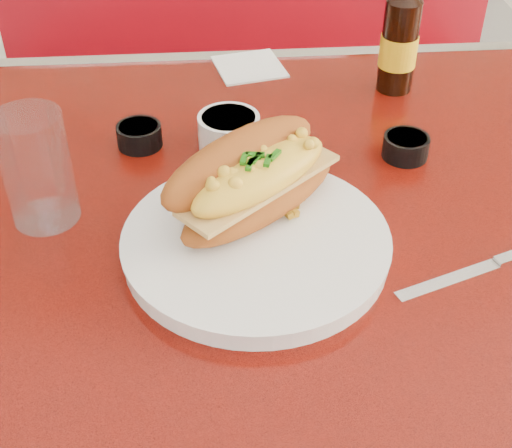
{
  "coord_description": "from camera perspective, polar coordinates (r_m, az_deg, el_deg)",
  "views": [
    {
      "loc": [
        -0.11,
        -0.72,
        1.3
      ],
      "look_at": [
        -0.06,
        -0.1,
        0.81
      ],
      "focal_mm": 50.0,
      "sensor_mm": 36.0,
      "label": 1
    }
  ],
  "objects": [
    {
      "name": "gravy_ramekin",
      "position": [
        0.98,
        -2.18,
        7.47
      ],
      "size": [
        0.09,
        0.09,
        0.05
      ],
      "rotation": [
        0.0,
        0.0,
        -0.09
      ],
      "color": "white",
      "rests_on": "diner_table"
    },
    {
      "name": "sauce_cup_left",
      "position": [
        1.0,
        -9.32,
        7.08
      ],
      "size": [
        0.07,
        0.07,
        0.03
      ],
      "rotation": [
        0.0,
        0.0,
        -0.22
      ],
      "color": "black",
      "rests_on": "diner_table"
    },
    {
      "name": "paper_napkin",
      "position": [
        1.2,
        -0.55,
        12.47
      ],
      "size": [
        0.13,
        0.13,
        0.0
      ],
      "primitive_type": "cube",
      "rotation": [
        0.0,
        0.0,
        0.22
      ],
      "color": "white",
      "rests_on": "diner_table"
    },
    {
      "name": "water_tumbler",
      "position": [
        0.86,
        -17.12,
        4.25
      ],
      "size": [
        0.11,
        0.11,
        0.14
      ],
      "primitive_type": "cylinder",
      "rotation": [
        0.0,
        0.0,
        0.43
      ],
      "color": "#C2E6FA",
      "rests_on": "diner_table"
    },
    {
      "name": "fork",
      "position": [
        0.83,
        -1.29,
        1.0
      ],
      "size": [
        0.03,
        0.13,
        0.0
      ],
      "rotation": [
        0.0,
        0.0,
        1.74
      ],
      "color": "silver",
      "rests_on": "dinner_plate"
    },
    {
      "name": "knife",
      "position": [
        0.83,
        18.16,
        -3.18
      ],
      "size": [
        0.2,
        0.08,
        0.01
      ],
      "rotation": [
        0.0,
        0.0,
        0.35
      ],
      "color": "silver",
      "rests_on": "diner_table"
    },
    {
      "name": "fries_pile",
      "position": [
        0.85,
        0.28,
        2.85
      ],
      "size": [
        0.13,
        0.12,
        0.03
      ],
      "primitive_type": null,
      "rotation": [
        0.0,
        0.0,
        0.43
      ],
      "color": "gold",
      "rests_on": "dinner_plate"
    },
    {
      "name": "mac_hoagie",
      "position": [
        0.81,
        -0.26,
        3.7
      ],
      "size": [
        0.25,
        0.24,
        0.1
      ],
      "rotation": [
        0.0,
        0.0,
        0.71
      ],
      "color": "#A6521A",
      "rests_on": "dinner_plate"
    },
    {
      "name": "sauce_cup_right",
      "position": [
        0.98,
        11.9,
        6.15
      ],
      "size": [
        0.07,
        0.07,
        0.03
      ],
      "rotation": [
        0.0,
        0.0,
        0.24
      ],
      "color": "black",
      "rests_on": "diner_table"
    },
    {
      "name": "beer_bottle",
      "position": [
        1.12,
        11.44,
        14.4
      ],
      "size": [
        0.06,
        0.06,
        0.22
      ],
      "rotation": [
        0.0,
        0.0,
        -0.09
      ],
      "color": "black",
      "rests_on": "diner_table"
    },
    {
      "name": "booth_bench_far",
      "position": [
        1.84,
        -0.3,
        5.23
      ],
      "size": [
        1.2,
        0.51,
        0.9
      ],
      "color": "maroon",
      "rests_on": "ground"
    },
    {
      "name": "diner_table",
      "position": [
        1.0,
        3.02,
        -5.07
      ],
      "size": [
        1.23,
        0.83,
        0.77
      ],
      "color": "#B8190B",
      "rests_on": "ground"
    },
    {
      "name": "dinner_plate",
      "position": [
        0.8,
        -0.0,
        -1.55
      ],
      "size": [
        0.38,
        0.38,
        0.02
      ],
      "rotation": [
        0.0,
        0.0,
        0.29
      ],
      "color": "white",
      "rests_on": "diner_table"
    }
  ]
}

